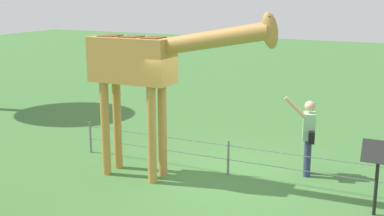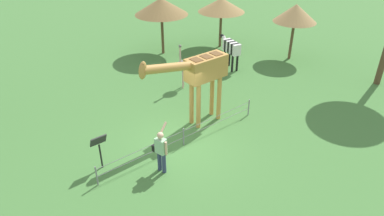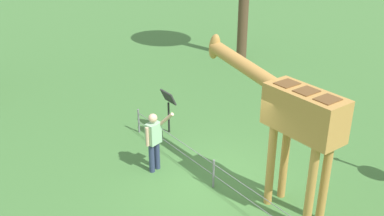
{
  "view_description": "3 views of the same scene",
  "coord_description": "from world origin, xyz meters",
  "px_view_note": "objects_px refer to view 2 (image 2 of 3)",
  "views": [
    {
      "loc": [
        3.73,
        -9.39,
        3.78
      ],
      "look_at": [
        -0.71,
        -0.17,
        1.42
      ],
      "focal_mm": 48.18,
      "sensor_mm": 36.0,
      "label": 1
    },
    {
      "loc": [
        6.44,
        8.7,
        7.92
      ],
      "look_at": [
        -0.32,
        0.19,
        1.55
      ],
      "focal_mm": 32.8,
      "sensor_mm": 36.0,
      "label": 2
    },
    {
      "loc": [
        -6.76,
        5.74,
        6.13
      ],
      "look_at": [
        0.54,
        0.33,
        1.95
      ],
      "focal_mm": 41.13,
      "sensor_mm": 36.0,
      "label": 3
    }
  ],
  "objects_px": {
    "shade_hut_aside": "(161,6)",
    "visitor": "(161,149)",
    "zebra": "(231,48)",
    "shade_hut_near": "(221,5)",
    "giraffe": "(200,73)",
    "info_sign": "(99,145)",
    "shade_hut_far": "(296,13)",
    "ostrich": "(183,65)"
  },
  "relations": [
    {
      "from": "shade_hut_aside",
      "to": "info_sign",
      "type": "relative_size",
      "value": 2.51
    },
    {
      "from": "visitor",
      "to": "zebra",
      "type": "relative_size",
      "value": 0.93
    },
    {
      "from": "zebra",
      "to": "visitor",
      "type": "bearing_deg",
      "value": 31.65
    },
    {
      "from": "zebra",
      "to": "shade_hut_near",
      "type": "distance_m",
      "value": 3.74
    },
    {
      "from": "visitor",
      "to": "ostrich",
      "type": "distance_m",
      "value": 6.33
    },
    {
      "from": "visitor",
      "to": "shade_hut_near",
      "type": "height_order",
      "value": "shade_hut_near"
    },
    {
      "from": "shade_hut_aside",
      "to": "giraffe",
      "type": "bearing_deg",
      "value": 66.08
    },
    {
      "from": "giraffe",
      "to": "shade_hut_far",
      "type": "bearing_deg",
      "value": -166.14
    },
    {
      "from": "shade_hut_near",
      "to": "zebra",
      "type": "bearing_deg",
      "value": 56.76
    },
    {
      "from": "visitor",
      "to": "info_sign",
      "type": "relative_size",
      "value": 1.28
    },
    {
      "from": "visitor",
      "to": "shade_hut_near",
      "type": "bearing_deg",
      "value": -141.57
    },
    {
      "from": "shade_hut_near",
      "to": "shade_hut_far",
      "type": "relative_size",
      "value": 0.96
    },
    {
      "from": "visitor",
      "to": "zebra",
      "type": "distance_m",
      "value": 9.19
    },
    {
      "from": "shade_hut_aside",
      "to": "info_sign",
      "type": "bearing_deg",
      "value": 44.32
    },
    {
      "from": "shade_hut_near",
      "to": "info_sign",
      "type": "distance_m",
      "value": 12.96
    },
    {
      "from": "giraffe",
      "to": "shade_hut_near",
      "type": "height_order",
      "value": "giraffe"
    },
    {
      "from": "shade_hut_aside",
      "to": "visitor",
      "type": "bearing_deg",
      "value": 55.34
    },
    {
      "from": "visitor",
      "to": "shade_hut_aside",
      "type": "xyz_separation_m",
      "value": [
        -6.21,
        -8.98,
        1.93
      ]
    },
    {
      "from": "shade_hut_near",
      "to": "shade_hut_aside",
      "type": "distance_m",
      "value": 3.73
    },
    {
      "from": "visitor",
      "to": "ostrich",
      "type": "xyz_separation_m",
      "value": [
        -4.38,
        -4.56,
        0.27
      ]
    },
    {
      "from": "shade_hut_aside",
      "to": "info_sign",
      "type": "xyz_separation_m",
      "value": [
        7.72,
        7.54,
        -1.88
      ]
    },
    {
      "from": "shade_hut_aside",
      "to": "ostrich",
      "type": "bearing_deg",
      "value": 67.47
    },
    {
      "from": "visitor",
      "to": "zebra",
      "type": "xyz_separation_m",
      "value": [
        -7.82,
        -4.82,
        0.26
      ]
    },
    {
      "from": "zebra",
      "to": "ostrich",
      "type": "xyz_separation_m",
      "value": [
        3.44,
        0.26,
        0.01
      ]
    },
    {
      "from": "ostrich",
      "to": "shade_hut_near",
      "type": "bearing_deg",
      "value": -149.51
    },
    {
      "from": "shade_hut_far",
      "to": "shade_hut_near",
      "type": "bearing_deg",
      "value": -65.63
    },
    {
      "from": "visitor",
      "to": "shade_hut_aside",
      "type": "distance_m",
      "value": 11.09
    },
    {
      "from": "giraffe",
      "to": "shade_hut_aside",
      "type": "bearing_deg",
      "value": -113.92
    },
    {
      "from": "zebra",
      "to": "shade_hut_far",
      "type": "bearing_deg",
      "value": 162.74
    },
    {
      "from": "giraffe",
      "to": "shade_hut_near",
      "type": "xyz_separation_m",
      "value": [
        -6.8,
        -6.17,
        0.33
      ]
    },
    {
      "from": "visitor",
      "to": "shade_hut_far",
      "type": "xyz_separation_m",
      "value": [
        -11.54,
        -3.67,
        1.76
      ]
    },
    {
      "from": "giraffe",
      "to": "zebra",
      "type": "bearing_deg",
      "value": -146.23
    },
    {
      "from": "zebra",
      "to": "ostrich",
      "type": "relative_size",
      "value": 0.81
    },
    {
      "from": "shade_hut_far",
      "to": "zebra",
      "type": "bearing_deg",
      "value": -17.26
    },
    {
      "from": "zebra",
      "to": "ostrich",
      "type": "bearing_deg",
      "value": 4.27
    },
    {
      "from": "info_sign",
      "to": "shade_hut_near",
      "type": "bearing_deg",
      "value": -150.83
    },
    {
      "from": "visitor",
      "to": "shade_hut_far",
      "type": "relative_size",
      "value": 0.53
    },
    {
      "from": "shade_hut_near",
      "to": "shade_hut_aside",
      "type": "relative_size",
      "value": 0.92
    },
    {
      "from": "ostrich",
      "to": "shade_hut_far",
      "type": "xyz_separation_m",
      "value": [
        -7.16,
        0.9,
        1.49
      ]
    },
    {
      "from": "shade_hut_near",
      "to": "info_sign",
      "type": "bearing_deg",
      "value": 29.17
    },
    {
      "from": "giraffe",
      "to": "visitor",
      "type": "height_order",
      "value": "giraffe"
    },
    {
      "from": "visitor",
      "to": "info_sign",
      "type": "distance_m",
      "value": 2.09
    }
  ]
}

